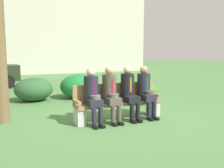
{
  "coord_description": "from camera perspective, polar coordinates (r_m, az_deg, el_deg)",
  "views": [
    {
      "loc": [
        -2.86,
        -5.41,
        1.65
      ],
      "look_at": [
        -0.16,
        0.19,
        0.85
      ],
      "focal_mm": 38.35,
      "sensor_mm": 36.0,
      "label": 1
    }
  ],
  "objects": [
    {
      "name": "seated_man_leftmost",
      "position": [
        5.57,
        -4.66,
        -2.17
      ],
      "size": [
        0.34,
        0.72,
        1.32
      ],
      "color": "#23232D",
      "rests_on": "ground"
    },
    {
      "name": "seated_man_rightmost",
      "position": [
        6.24,
        8.0,
        -1.17
      ],
      "size": [
        0.34,
        0.72,
        1.33
      ],
      "color": "#23232D",
      "rests_on": "ground"
    },
    {
      "name": "building_backdrop",
      "position": [
        25.12,
        -11.01,
        19.08
      ],
      "size": [
        12.9,
        9.45,
        13.56
      ],
      "color": "beige",
      "rests_on": "ground"
    },
    {
      "name": "shrub_mid_lawn",
      "position": [
        8.94,
        -7.81,
        -0.5
      ],
      "size": [
        1.41,
        1.29,
        0.88
      ],
      "primitive_type": "ellipsoid",
      "color": "#1B7330",
      "rests_on": "ground"
    },
    {
      "name": "park_bench",
      "position": [
        6.04,
        1.4,
        -4.29
      ],
      "size": [
        2.26,
        0.44,
        0.9
      ],
      "color": "#99754C",
      "rests_on": "ground"
    },
    {
      "name": "seated_man_centerleft",
      "position": [
        5.75,
        -0.28,
        -1.71
      ],
      "size": [
        0.34,
        0.72,
        1.35
      ],
      "color": "#4C473D",
      "rests_on": "ground"
    },
    {
      "name": "ground_plane",
      "position": [
        6.34,
        2.02,
        -7.76
      ],
      "size": [
        80.0,
        80.0,
        0.0
      ],
      "primitive_type": "plane",
      "color": "#48753F"
    },
    {
      "name": "shrub_near_bench",
      "position": [
        8.72,
        -18.15,
        -1.23
      ],
      "size": [
        1.3,
        1.19,
        0.81
      ],
      "primitive_type": "ellipsoid",
      "color": "#2B542F",
      "rests_on": "ground"
    },
    {
      "name": "seated_man_centerright",
      "position": [
        5.99,
        4.07,
        -1.36
      ],
      "size": [
        0.34,
        0.72,
        1.34
      ],
      "color": "black",
      "rests_on": "ground"
    },
    {
      "name": "shrub_far_lawn",
      "position": [
        8.02,
        6.26,
        -1.64
      ],
      "size": [
        1.29,
        1.19,
        0.81
      ],
      "primitive_type": "ellipsoid",
      "color": "#32791F",
      "rests_on": "ground"
    }
  ]
}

